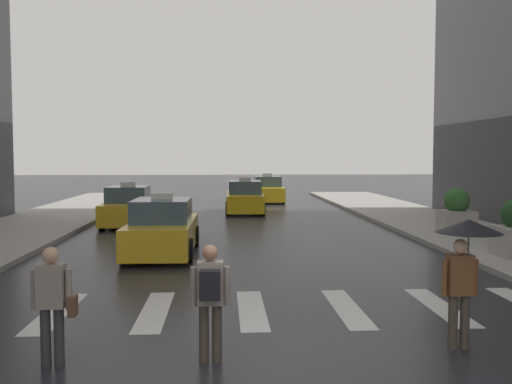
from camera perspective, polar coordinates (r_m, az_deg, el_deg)
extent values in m
plane|color=#26262B|center=(7.96, 0.69, -17.50)|extent=(160.00, 160.00, 0.00)
cube|color=silver|center=(11.22, -19.51, -11.37)|extent=(0.50, 2.80, 0.01)
cube|color=silver|center=(10.87, -10.17, -11.71)|extent=(0.50, 2.80, 0.01)
cube|color=silver|center=(10.81, -0.44, -11.74)|extent=(0.50, 2.80, 0.01)
cube|color=silver|center=(11.04, 9.12, -11.46)|extent=(0.50, 2.80, 0.01)
cube|color=silver|center=(11.55, 18.04, -10.91)|extent=(0.50, 2.80, 0.01)
cube|color=gold|center=(16.83, -9.39, -4.29)|extent=(1.87, 4.53, 0.84)
cube|color=#384C5B|center=(16.65, -9.46, -1.82)|extent=(1.63, 2.12, 0.64)
cube|color=silver|center=(16.62, -9.47, -0.41)|extent=(0.60, 0.25, 0.18)
cylinder|color=black|center=(18.31, -11.54, -4.41)|extent=(0.23, 0.66, 0.66)
cylinder|color=black|center=(18.12, -6.17, -4.44)|extent=(0.23, 0.66, 0.66)
cylinder|color=black|center=(15.68, -13.10, -5.78)|extent=(0.23, 0.66, 0.66)
cylinder|color=black|center=(15.45, -6.83, -5.85)|extent=(0.23, 0.66, 0.66)
cube|color=#F2EAB2|center=(19.14, -10.45, -3.22)|extent=(0.20, 0.04, 0.14)
cube|color=#F2EAB2|center=(19.01, -6.68, -3.24)|extent=(0.20, 0.04, 0.14)
cube|color=gold|center=(24.19, -12.70, -1.93)|extent=(1.85, 4.52, 0.84)
cube|color=#384C5B|center=(24.03, -12.76, -0.19)|extent=(1.62, 2.12, 0.64)
cube|color=silver|center=(24.00, -12.78, 0.78)|extent=(0.60, 0.25, 0.18)
cylinder|color=black|center=(25.67, -14.13, -2.15)|extent=(0.23, 0.66, 0.66)
cylinder|color=black|center=(25.43, -10.33, -2.15)|extent=(0.23, 0.66, 0.66)
cylinder|color=black|center=(23.04, -15.31, -2.82)|extent=(0.23, 0.66, 0.66)
cylinder|color=black|center=(22.76, -11.08, -2.84)|extent=(0.23, 0.66, 0.66)
cube|color=#F2EAB2|center=(26.51, -13.31, -1.36)|extent=(0.20, 0.04, 0.14)
cube|color=#F2EAB2|center=(26.34, -10.60, -1.36)|extent=(0.20, 0.04, 0.14)
cube|color=yellow|center=(28.71, -1.12, -0.97)|extent=(1.89, 4.54, 0.84)
cube|color=#384C5B|center=(28.56, -1.12, 0.49)|extent=(1.64, 2.13, 0.64)
cube|color=silver|center=(28.54, -1.12, 1.31)|extent=(0.60, 0.25, 0.18)
cylinder|color=black|center=(30.08, -2.80, -1.21)|extent=(0.23, 0.66, 0.66)
cylinder|color=black|center=(30.10, 0.46, -1.20)|extent=(0.23, 0.66, 0.66)
cylinder|color=black|center=(27.39, -2.86, -1.69)|extent=(0.23, 0.66, 0.66)
cylinder|color=black|center=(27.42, 0.71, -1.68)|extent=(0.23, 0.66, 0.66)
cube|color=#F2EAB2|center=(30.97, -2.36, -0.56)|extent=(0.20, 0.04, 0.14)
cube|color=#F2EAB2|center=(30.99, -0.03, -0.55)|extent=(0.20, 0.04, 0.14)
cube|color=yellow|center=(35.29, 1.12, -0.11)|extent=(1.84, 4.51, 0.84)
cube|color=#384C5B|center=(35.15, 1.14, 1.08)|extent=(1.62, 2.11, 0.64)
cube|color=silver|center=(35.13, 1.14, 1.75)|extent=(0.60, 0.24, 0.18)
cylinder|color=black|center=(36.59, -0.39, -0.34)|extent=(0.23, 0.66, 0.66)
cylinder|color=black|center=(36.73, 2.27, -0.33)|extent=(0.23, 0.66, 0.66)
cylinder|color=black|center=(33.90, -0.12, -0.66)|extent=(0.23, 0.66, 0.66)
cylinder|color=black|center=(34.05, 2.75, -0.64)|extent=(0.23, 0.66, 0.66)
cube|color=#F2EAB2|center=(37.50, -0.13, 0.18)|extent=(0.20, 0.04, 0.14)
cube|color=#F2EAB2|center=(37.60, 1.78, 0.18)|extent=(0.20, 0.04, 0.14)
cylinder|color=#473D33|center=(9.10, 19.25, -12.26)|extent=(0.14, 0.14, 0.82)
cylinder|color=#473D33|center=(9.16, 20.32, -12.17)|extent=(0.14, 0.14, 0.82)
cube|color=brown|center=(8.96, 19.88, -7.84)|extent=(0.36, 0.24, 0.60)
sphere|color=beige|center=(8.89, 19.94, -5.19)|extent=(0.22, 0.22, 0.22)
cylinder|color=brown|center=(8.89, 18.50, -8.24)|extent=(0.09, 0.09, 0.55)
cylinder|color=brown|center=(9.07, 21.23, -8.07)|extent=(0.09, 0.09, 0.55)
cylinder|color=#4C4C4C|center=(8.96, 20.64, -5.91)|extent=(0.02, 0.02, 1.00)
cone|color=black|center=(8.90, 20.70, -3.25)|extent=(0.96, 0.96, 0.20)
cylinder|color=#473D33|center=(8.12, -5.27, -14.01)|extent=(0.14, 0.14, 0.82)
cylinder|color=#473D33|center=(8.12, -3.96, -14.01)|extent=(0.14, 0.14, 0.82)
cube|color=gray|center=(7.93, -4.64, -9.12)|extent=(0.36, 0.24, 0.60)
sphere|color=#9E7051|center=(7.85, -4.66, -6.13)|extent=(0.22, 0.22, 0.22)
cylinder|color=gray|center=(7.95, -6.32, -9.47)|extent=(0.09, 0.09, 0.55)
cylinder|color=gray|center=(7.94, -2.96, -9.47)|extent=(0.09, 0.09, 0.55)
cube|color=black|center=(7.71, -4.68, -9.34)|extent=(0.28, 0.18, 0.40)
cylinder|color=#333338|center=(8.42, -20.46, -13.59)|extent=(0.14, 0.14, 0.82)
cylinder|color=#333338|center=(8.37, -19.25, -13.67)|extent=(0.14, 0.14, 0.82)
cube|color=gray|center=(8.21, -19.97, -8.89)|extent=(0.36, 0.24, 0.60)
sphere|color=tan|center=(8.13, -20.03, -6.00)|extent=(0.22, 0.22, 0.22)
cylinder|color=gray|center=(8.29, -21.50, -9.16)|extent=(0.09, 0.09, 0.55)
cylinder|color=gray|center=(8.16, -18.39, -9.29)|extent=(0.09, 0.09, 0.55)
cube|color=brown|center=(8.20, -18.01, -10.87)|extent=(0.10, 0.20, 0.28)
cube|color=#A8A399|center=(21.23, 19.58, -2.84)|extent=(1.10, 1.10, 0.80)
sphere|color=#33662D|center=(21.17, 19.62, -0.83)|extent=(0.90, 0.90, 0.90)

